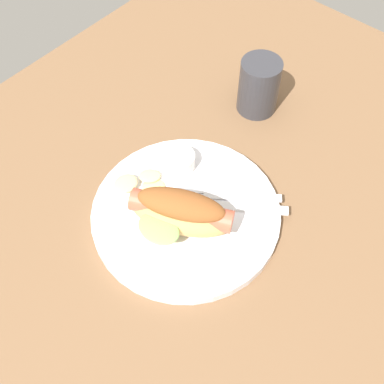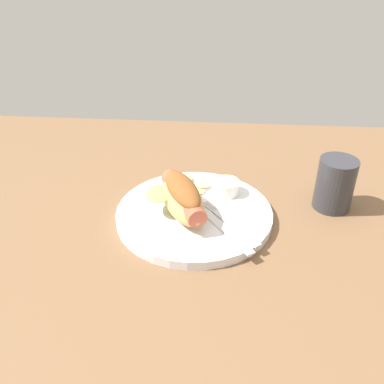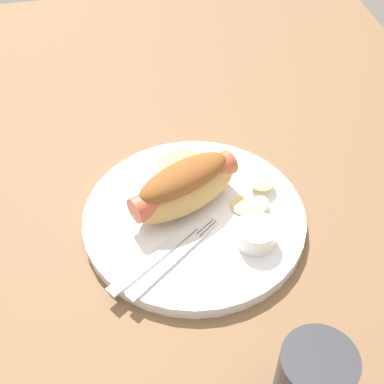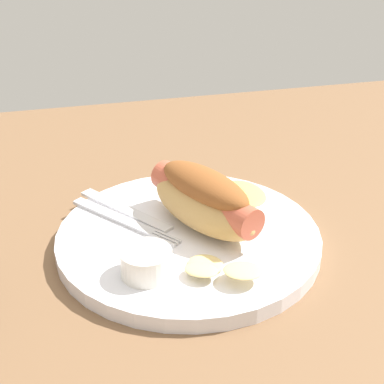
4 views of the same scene
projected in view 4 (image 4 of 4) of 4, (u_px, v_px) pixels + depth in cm
name	position (u px, v px, depth cm)	size (l,w,h in cm)	color
ground_plane	(210.00, 241.00, 61.97)	(120.00, 90.00, 1.80)	brown
plate	(188.00, 238.00, 59.38)	(27.24, 27.24, 1.60)	white
hot_dog	(205.00, 199.00, 58.69)	(12.33, 15.60, 6.31)	tan
sauce_ramekin	(146.00, 263.00, 51.98)	(4.77, 4.77, 2.55)	white
fork	(122.00, 220.00, 60.72)	(9.96, 12.22, 0.40)	silver
knife	(125.00, 210.00, 62.67)	(13.10, 1.40, 0.36)	silver
chips_pile	(216.00, 268.00, 52.09)	(7.10, 7.26, 1.58)	#E5CC7E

